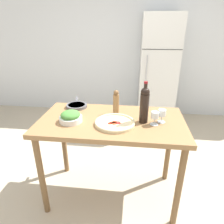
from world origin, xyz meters
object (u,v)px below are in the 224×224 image
Objects in this scene: refrigerator at (158,72)px; homemade_pizza at (115,123)px; salad_bowl at (71,117)px; wine_glass_far at (162,114)px; pepper_mill at (116,102)px; wine_bottle at (144,104)px; wine_glass_near at (155,116)px; cast_iron_skillet at (77,106)px.

refrigerator is 5.29× the size of homemade_pizza.
homemade_pizza is (0.40, -0.01, -0.03)m from salad_bowl.
salad_bowl is (-0.81, -0.08, -0.04)m from wine_glass_far.
pepper_mill is at bearing 93.21° from homemade_pizza.
wine_bottle is at bearing -175.68° from wine_glass_far.
wine_glass_far is at bearing 5.53° from salad_bowl.
wine_glass_far is 0.51× the size of pepper_mill.
wine_bottle is 3.09× the size of wine_glass_far.
wine_glass_far reaches higher than homemade_pizza.
pepper_mill is at bearing 30.74° from salad_bowl.
wine_glass_far is at bearing 4.32° from wine_bottle.
refrigerator is at bearing 85.86° from wine_glass_far.
wine_glass_near reaches higher than cast_iron_skillet.
wine_bottle reaches higher than homemade_pizza.
pepper_mill is 1.16× the size of salad_bowl.
wine_glass_far is at bearing -94.14° from refrigerator.
homemade_pizza is (-0.34, -0.03, -0.07)m from wine_glass_near.
homemade_pizza is at bearing -168.25° from wine_glass_far.
wine_glass_near is at bearing -21.57° from cast_iron_skillet.
refrigerator reaches higher than wine_bottle.
cast_iron_skillet is (-0.69, 0.27, -0.15)m from wine_bottle.
wine_glass_near is (0.09, -0.04, -0.09)m from wine_bottle.
cast_iron_skillet is (-0.04, 0.34, -0.03)m from salad_bowl.
refrigerator is 2.22m from salad_bowl.
pepper_mill is at bearing 150.40° from wine_glass_near.
refrigerator is at bearing 84.05° from wine_glass_near.
wine_bottle is 0.18m from wine_glass_far.
wine_glass_near is 0.51× the size of pepper_mill.
refrigerator is 1.94m from wine_glass_far.
refrigerator is at bearing 74.77° from homemade_pizza.
salad_bowl is at bearing -149.26° from pepper_mill.
pepper_mill reaches higher than cast_iron_skillet.
refrigerator is at bearing 59.32° from cast_iron_skillet.
cast_iron_skillet is at bearing 165.85° from pepper_mill.
wine_bottle is at bearing 157.55° from wine_glass_near.
wine_glass_far is 0.59× the size of salad_bowl.
cast_iron_skillet is at bearing 97.29° from salad_bowl.
wine_glass_far is (-0.14, -1.93, 0.04)m from refrigerator.
wine_glass_far is 0.45m from pepper_mill.
refrigerator is at bearing 64.73° from salad_bowl.
salad_bowl is at bearing -177.87° from wine_glass_near.
refrigerator is 7.87× the size of pepper_mill.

